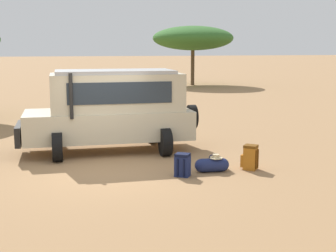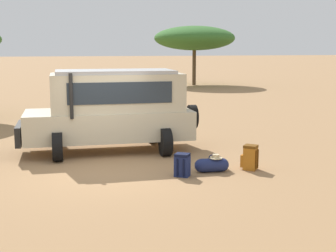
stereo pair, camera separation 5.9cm
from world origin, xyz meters
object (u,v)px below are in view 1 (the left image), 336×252
duffel_bag_low_black_case (212,165)px  safari_vehicle (112,109)px  acacia_tree_centre_back (193,38)px  backpack_beside_front_wheel (250,158)px  backpack_cluster_center (183,165)px

duffel_bag_low_black_case → safari_vehicle: bearing=123.4°
acacia_tree_centre_back → backpack_beside_front_wheel: bearing=-105.7°
backpack_cluster_center → duffel_bag_low_black_case: 0.87m
backpack_cluster_center → safari_vehicle: bearing=109.9°
backpack_cluster_center → acacia_tree_centre_back: 28.32m
backpack_beside_front_wheel → acacia_tree_centre_back: size_ratio=0.10×
backpack_beside_front_wheel → acacia_tree_centre_back: (7.43, 26.37, 3.54)m
backpack_cluster_center → acacia_tree_centre_back: (9.28, 26.52, 3.57)m
duffel_bag_low_black_case → acacia_tree_centre_back: acacia_tree_centre_back is taller
safari_vehicle → duffel_bag_low_black_case: size_ratio=6.16×
safari_vehicle → backpack_cluster_center: 3.61m
backpack_cluster_center → duffel_bag_low_black_case: size_ratio=0.65×
backpack_beside_front_wheel → backpack_cluster_center: backpack_beside_front_wheel is taller
duffel_bag_low_black_case → backpack_cluster_center: bearing=-166.8°
backpack_cluster_center → duffel_bag_low_black_case: backpack_cluster_center is taller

